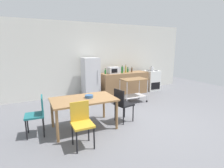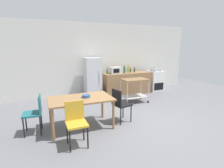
# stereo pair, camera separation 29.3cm
# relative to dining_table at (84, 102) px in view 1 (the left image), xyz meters

# --- Properties ---
(ground_plane) EXTENTS (12.00, 12.00, 0.00)m
(ground_plane) POSITION_rel_dining_table_xyz_m (1.59, -0.21, -0.67)
(ground_plane) COLOR slate
(back_wall) EXTENTS (8.40, 0.12, 2.90)m
(back_wall) POSITION_rel_dining_table_xyz_m (1.59, 2.99, 0.78)
(back_wall) COLOR silver
(back_wall) RESTS_ON ground_plane
(kitchen_counter) EXTENTS (2.00, 0.64, 0.90)m
(kitchen_counter) POSITION_rel_dining_table_xyz_m (2.49, 2.39, -0.22)
(kitchen_counter) COLOR olive
(kitchen_counter) RESTS_ON ground_plane
(dining_table) EXTENTS (1.50, 0.90, 0.75)m
(dining_table) POSITION_rel_dining_table_xyz_m (0.00, 0.00, 0.00)
(dining_table) COLOR olive
(dining_table) RESTS_ON ground_plane
(chair_mustard) EXTENTS (0.40, 0.40, 0.89)m
(chair_mustard) POSITION_rel_dining_table_xyz_m (-0.27, -0.73, -0.15)
(chair_mustard) COLOR gold
(chair_mustard) RESTS_ON ground_plane
(chair_black) EXTENTS (0.47, 0.47, 0.89)m
(chair_black) POSITION_rel_dining_table_xyz_m (1.01, -0.08, -0.15)
(chair_black) COLOR black
(chair_black) RESTS_ON ground_plane
(chair_teal) EXTENTS (0.43, 0.43, 0.89)m
(chair_teal) POSITION_rel_dining_table_xyz_m (-1.03, 0.13, -0.15)
(chair_teal) COLOR #1E666B
(chair_teal) RESTS_ON ground_plane
(stove_oven) EXTENTS (0.60, 0.61, 0.92)m
(stove_oven) POSITION_rel_dining_table_xyz_m (3.94, 2.40, -0.22)
(stove_oven) COLOR white
(stove_oven) RESTS_ON ground_plane
(refrigerator) EXTENTS (0.60, 0.63, 1.55)m
(refrigerator) POSITION_rel_dining_table_xyz_m (1.04, 2.49, 0.10)
(refrigerator) COLOR silver
(refrigerator) RESTS_ON ground_plane
(kitchen_cart) EXTENTS (0.91, 0.57, 0.85)m
(kitchen_cart) POSITION_rel_dining_table_xyz_m (2.21, 1.24, -0.10)
(kitchen_cart) COLOR brown
(kitchen_cart) RESTS_ON ground_plane
(bottle_soda) EXTENTS (0.07, 0.07, 0.23)m
(bottle_soda) POSITION_rel_dining_table_xyz_m (1.62, 2.39, 0.32)
(bottle_soda) COLOR #1E6628
(bottle_soda) RESTS_ON kitchen_counter
(microwave) EXTENTS (0.46, 0.35, 0.26)m
(microwave) POSITION_rel_dining_table_xyz_m (1.98, 2.39, 0.36)
(microwave) COLOR silver
(microwave) RESTS_ON kitchen_counter
(bottle_wine) EXTENTS (0.08, 0.08, 0.31)m
(bottle_wine) POSITION_rel_dining_table_xyz_m (2.34, 2.30, 0.36)
(bottle_wine) COLOR #1E6628
(bottle_wine) RESTS_ON kitchen_counter
(bottle_hot_sauce) EXTENTS (0.06, 0.06, 0.33)m
(bottle_hot_sauce) POSITION_rel_dining_table_xyz_m (2.54, 2.35, 0.37)
(bottle_hot_sauce) COLOR gold
(bottle_hot_sauce) RESTS_ON kitchen_counter
(bottle_vinegar) EXTENTS (0.07, 0.07, 0.22)m
(bottle_vinegar) POSITION_rel_dining_table_xyz_m (2.68, 2.43, 0.32)
(bottle_vinegar) COLOR #1E6628
(bottle_vinegar) RESTS_ON kitchen_counter
(bottle_sparkling_water) EXTENTS (0.06, 0.06, 0.23)m
(bottle_sparkling_water) POSITION_rel_dining_table_xyz_m (2.86, 2.39, 0.32)
(bottle_sparkling_water) COLOR #4C2D19
(bottle_sparkling_water) RESTS_ON kitchen_counter
(fruit_bowl) EXTENTS (0.20, 0.20, 0.07)m
(fruit_bowl) POSITION_rel_dining_table_xyz_m (0.14, 0.01, 0.11)
(fruit_bowl) COLOR #33598C
(fruit_bowl) RESTS_ON dining_table
(kettle) EXTENTS (0.24, 0.17, 0.19)m
(kettle) POSITION_rel_dining_table_xyz_m (3.83, 2.31, 0.33)
(kettle) COLOR silver
(kettle) RESTS_ON stove_oven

